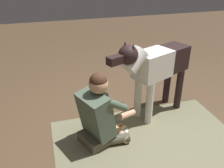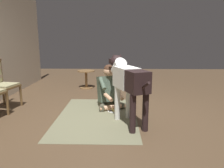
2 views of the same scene
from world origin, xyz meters
name	(u,v)px [view 1 (image 1 of 2)]	position (x,y,z in m)	size (l,w,h in m)	color
ground_plane	(148,126)	(0.00, 0.00, 0.00)	(12.89, 12.89, 0.00)	brown
area_rug	(148,141)	(0.12, 0.29, 0.00)	(2.18, 1.41, 0.01)	#6D6C50
person_sitting_on_floor	(99,115)	(0.66, 0.10, 0.36)	(0.73, 0.62, 0.88)	#4F4D3D
large_dog	(155,66)	(-0.16, -0.24, 0.72)	(1.34, 0.66, 1.12)	white
hot_dog_on_plate	(118,129)	(0.40, -0.01, 0.03)	(0.25, 0.25, 0.06)	white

